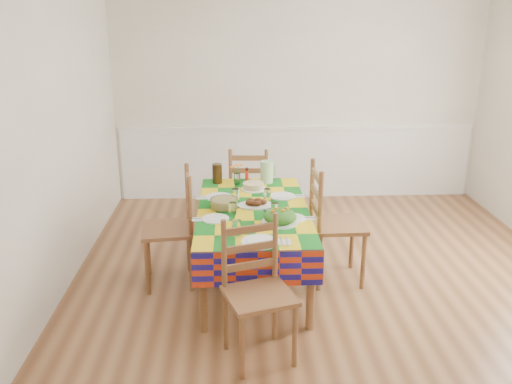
% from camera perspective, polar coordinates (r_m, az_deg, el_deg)
% --- Properties ---
extents(room, '(4.58, 5.08, 2.78)m').
position_cam_1_polar(room, '(4.31, 8.35, 5.90)').
color(room, brown).
rests_on(room, ground).
extents(wainscot, '(4.41, 0.06, 0.92)m').
position_cam_1_polar(wainscot, '(6.90, 4.30, 3.37)').
color(wainscot, white).
rests_on(wainscot, room).
extents(dining_table, '(0.94, 1.75, 0.68)m').
position_cam_1_polar(dining_table, '(4.64, -0.31, -2.57)').
color(dining_table, brown).
rests_on(dining_table, room).
extents(setting_near_head, '(0.43, 0.29, 0.13)m').
position_cam_1_polar(setting_near_head, '(3.96, -0.43, -4.75)').
color(setting_near_head, white).
rests_on(setting_near_head, dining_table).
extents(setting_left_near, '(0.40, 0.24, 0.11)m').
position_cam_1_polar(setting_left_near, '(4.41, -3.69, -2.43)').
color(setting_left_near, white).
rests_on(setting_left_near, dining_table).
extents(setting_left_far, '(0.44, 0.26, 0.12)m').
position_cam_1_polar(setting_left_far, '(4.84, -3.38, -0.44)').
color(setting_left_far, white).
rests_on(setting_left_far, dining_table).
extents(setting_right_near, '(0.41, 0.23, 0.10)m').
position_cam_1_polar(setting_right_near, '(4.41, 3.20, -2.39)').
color(setting_right_near, white).
rests_on(setting_right_near, dining_table).
extents(setting_right_far, '(0.44, 0.25, 0.11)m').
position_cam_1_polar(setting_right_far, '(4.86, 2.29, -0.38)').
color(setting_right_far, white).
rests_on(setting_right_far, dining_table).
extents(meat_platter, '(0.31, 0.22, 0.06)m').
position_cam_1_polar(meat_platter, '(4.66, -0.04, -1.21)').
color(meat_platter, white).
rests_on(meat_platter, dining_table).
extents(salad_platter, '(0.29, 0.29, 0.12)m').
position_cam_1_polar(salad_platter, '(4.29, 2.56, -2.67)').
color(salad_platter, white).
rests_on(salad_platter, dining_table).
extents(pasta_bowl, '(0.23, 0.23, 0.08)m').
position_cam_1_polar(pasta_bowl, '(4.61, -3.38, -1.21)').
color(pasta_bowl, white).
rests_on(pasta_bowl, dining_table).
extents(cake, '(0.24, 0.24, 0.07)m').
position_cam_1_polar(cake, '(5.09, -0.27, 0.60)').
color(cake, white).
rests_on(cake, dining_table).
extents(serving_utensils, '(0.13, 0.30, 0.01)m').
position_cam_1_polar(serving_utensils, '(4.52, 1.49, -2.10)').
color(serving_utensils, black).
rests_on(serving_utensils, dining_table).
extents(flower_vase, '(0.13, 0.11, 0.21)m').
position_cam_1_polar(flower_vase, '(5.24, -2.02, 1.74)').
color(flower_vase, white).
rests_on(flower_vase, dining_table).
extents(hot_sauce, '(0.04, 0.04, 0.15)m').
position_cam_1_polar(hot_sauce, '(5.30, -0.97, 1.79)').
color(hot_sauce, red).
rests_on(hot_sauce, dining_table).
extents(green_pitcher, '(0.13, 0.13, 0.21)m').
position_cam_1_polar(green_pitcher, '(5.29, 1.14, 2.13)').
color(green_pitcher, '#B2DF9D').
rests_on(green_pitcher, dining_table).
extents(tea_pitcher, '(0.10, 0.10, 0.19)m').
position_cam_1_polar(tea_pitcher, '(5.29, -4.10, 1.95)').
color(tea_pitcher, black).
rests_on(tea_pitcher, dining_table).
extents(name_card, '(0.07, 0.02, 0.02)m').
position_cam_1_polar(name_card, '(3.85, -0.25, -5.84)').
color(name_card, white).
rests_on(name_card, dining_table).
extents(chair_near, '(0.54, 0.52, 0.98)m').
position_cam_1_polar(chair_near, '(3.70, 0.12, -10.50)').
color(chair_near, brown).
rests_on(chair_near, room).
extents(chair_far, '(0.45, 0.43, 0.96)m').
position_cam_1_polar(chair_far, '(5.72, -0.75, 0.10)').
color(chair_far, brown).
rests_on(chair_far, room).
extents(chair_left, '(0.48, 0.50, 1.02)m').
position_cam_1_polar(chair_left, '(4.71, -8.74, -3.82)').
color(chair_left, brown).
rests_on(chair_left, room).
extents(chair_right, '(0.46, 0.48, 1.06)m').
position_cam_1_polar(chair_right, '(4.75, 8.03, -3.39)').
color(chair_right, brown).
rests_on(chair_right, room).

